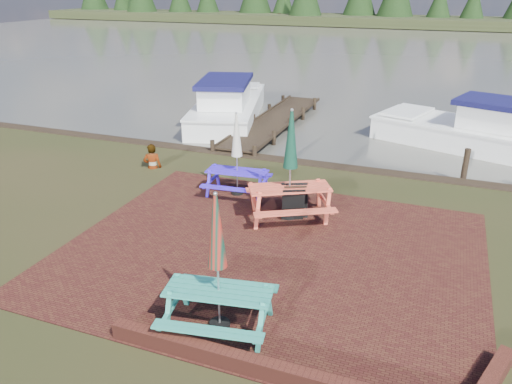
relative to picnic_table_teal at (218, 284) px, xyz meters
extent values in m
plane|color=black|center=(-0.03, 1.77, -0.89)|extent=(120.00, 120.00, 0.00)
cube|color=#361411|center=(-0.03, 2.77, -0.88)|extent=(9.00, 7.50, 0.02)
cube|color=#4C1E16|center=(1.47, -0.83, -0.74)|extent=(6.00, 0.22, 0.30)
cube|color=#4A483F|center=(-0.03, 38.77, -0.89)|extent=(120.00, 60.00, 0.02)
cube|color=black|center=(-0.03, 67.77, -0.39)|extent=(120.00, 10.00, 1.20)
cube|color=teal|center=(0.00, 0.00, -0.14)|extent=(1.91, 1.00, 0.04)
cube|color=teal|center=(0.11, -0.68, -0.43)|extent=(1.83, 0.54, 0.04)
cube|color=teal|center=(-0.11, 0.68, -0.43)|extent=(1.83, 0.54, 0.04)
cube|color=teal|center=(-0.78, -0.13, -0.51)|extent=(0.34, 1.57, 0.75)
cube|color=teal|center=(0.78, 0.13, -0.51)|extent=(0.34, 1.57, 0.75)
cylinder|color=black|center=(0.00, 0.00, -0.84)|extent=(0.36, 0.36, 0.10)
cylinder|color=#B2B2B7|center=(0.00, 0.00, 0.38)|extent=(0.04, 0.04, 2.53)
cone|color=maroon|center=(0.00, 0.00, 0.98)|extent=(0.32, 0.32, 1.26)
cube|color=#E2533A|center=(-0.19, 4.60, -0.06)|extent=(2.13, 1.65, 0.04)
cube|color=#E2533A|center=(0.18, 3.93, -0.38)|extent=(1.89, 1.20, 0.04)
cube|color=#E2533A|center=(-0.56, 5.26, -0.38)|extent=(1.89, 1.20, 0.04)
cube|color=#E2533A|center=(-0.95, 4.18, -0.47)|extent=(0.92, 1.57, 0.83)
cube|color=#E2533A|center=(0.57, 5.02, -0.47)|extent=(0.92, 1.57, 0.83)
cylinder|color=black|center=(-0.19, 4.60, -0.83)|extent=(0.40, 0.40, 0.11)
cylinder|color=#B2B2B7|center=(-0.19, 4.60, 0.51)|extent=(0.04, 0.04, 2.79)
cone|color=#0E3425|center=(-0.19, 4.60, 1.18)|extent=(0.36, 0.36, 1.39)
cube|color=#371DDA|center=(-2.00, 5.52, -0.19)|extent=(1.74, 0.80, 0.04)
cube|color=#371DDA|center=(-1.95, 4.89, -0.47)|extent=(1.70, 0.37, 0.04)
cube|color=#371DDA|center=(-2.06, 6.16, -0.47)|extent=(1.70, 0.37, 0.04)
cube|color=#371DDA|center=(-2.73, 5.46, -0.54)|extent=(0.21, 1.46, 0.69)
cube|color=#371DDA|center=(-1.28, 5.59, -0.54)|extent=(0.21, 1.46, 0.69)
cylinder|color=black|center=(-2.00, 5.52, -0.84)|extent=(0.34, 0.34, 0.09)
cylinder|color=#B2B2B7|center=(-2.00, 5.52, 0.28)|extent=(0.03, 0.03, 2.34)
cone|color=beige|center=(-2.00, 5.52, 0.84)|extent=(0.30, 0.30, 1.17)
cube|color=black|center=(-0.03, 4.40, -0.43)|extent=(0.59, 0.43, 0.89)
cube|color=black|center=(-0.03, 4.71, -0.43)|extent=(0.59, 0.43, 0.89)
cube|color=black|center=(-0.03, 4.56, 0.00)|extent=(0.52, 0.27, 0.03)
cube|color=black|center=(-3.53, 13.27, -0.77)|extent=(1.60, 9.00, 0.06)
cube|color=black|center=(-4.28, 13.27, -0.72)|extent=(0.08, 9.00, 0.08)
cube|color=black|center=(-2.78, 13.27, -0.72)|extent=(0.08, 9.00, 0.08)
cylinder|color=black|center=(-4.33, 8.77, -0.99)|extent=(0.16, 0.16, 1.00)
cylinder|color=black|center=(-2.73, 8.77, -0.99)|extent=(0.16, 0.16, 1.00)
cube|color=white|center=(-5.84, 13.61, -0.74)|extent=(4.36, 7.72, 1.05)
cube|color=white|center=(-5.84, 13.61, -0.20)|extent=(4.44, 7.88, 0.08)
cube|color=white|center=(-5.61, 12.77, 0.30)|extent=(2.56, 3.44, 0.89)
cube|color=#11103C|center=(-5.61, 12.77, 0.81)|extent=(2.87, 3.92, 0.19)
cube|color=white|center=(-6.58, 16.30, -0.06)|extent=(2.41, 1.83, 0.10)
cube|color=white|center=(4.48, 13.07, -0.76)|extent=(7.95, 4.85, 1.00)
cube|color=white|center=(4.48, 13.07, -0.24)|extent=(8.10, 4.95, 0.08)
cube|color=white|center=(5.34, 12.79, 0.25)|extent=(3.59, 2.78, 0.85)
cube|color=white|center=(1.78, 13.98, -0.10)|extent=(1.98, 2.53, 0.10)
imported|color=gray|center=(-5.39, 6.52, -0.09)|extent=(0.68, 0.57, 1.58)
camera|label=1|loc=(3.12, -6.38, 4.67)|focal=35.00mm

